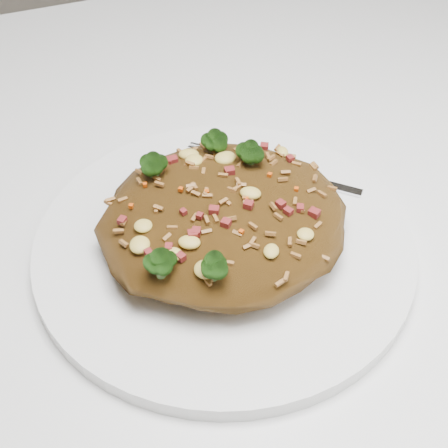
{
  "coord_description": "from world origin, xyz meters",
  "views": [
    {
      "loc": [
        -0.17,
        -0.4,
        1.12
      ],
      "look_at": [
        -0.05,
        -0.08,
        0.78
      ],
      "focal_mm": 50.0,
      "sensor_mm": 36.0,
      "label": 1
    }
  ],
  "objects": [
    {
      "name": "plate",
      "position": [
        -0.05,
        -0.08,
        0.76
      ],
      "size": [
        0.3,
        0.3,
        0.01
      ],
      "primitive_type": "cylinder",
      "color": "white",
      "rests_on": "dining_table"
    },
    {
      "name": "dining_table",
      "position": [
        0.0,
        0.0,
        0.66
      ],
      "size": [
        1.2,
        0.8,
        0.75
      ],
      "color": "white",
      "rests_on": "ground"
    },
    {
      "name": "fried_rice",
      "position": [
        -0.05,
        -0.08,
        0.79
      ],
      "size": [
        0.19,
        0.17,
        0.06
      ],
      "color": "brown",
      "rests_on": "plate"
    },
    {
      "name": "fork",
      "position": [
        0.03,
        -0.02,
        0.77
      ],
      "size": [
        0.13,
        0.12,
        0.0
      ],
      "rotation": [
        0.0,
        0.0,
        -0.76
      ],
      "color": "silver",
      "rests_on": "plate"
    }
  ]
}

